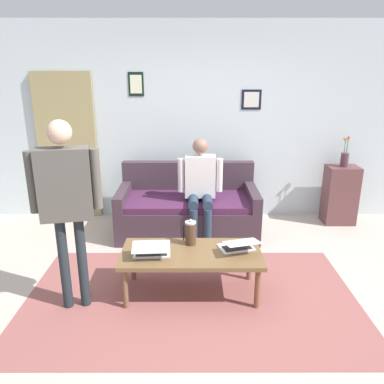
{
  "coord_description": "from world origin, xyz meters",
  "views": [
    {
      "loc": [
        0.01,
        3.18,
        2.08
      ],
      "look_at": [
        0.01,
        -0.77,
        0.8
      ],
      "focal_mm": 35.66,
      "sensor_mm": 36.0,
      "label": 1
    }
  ],
  "objects_px": {
    "coffee_table": "(191,256)",
    "laptop_left": "(152,251)",
    "person_seated": "(200,184)",
    "interior_door": "(67,147)",
    "couch": "(188,210)",
    "person_standing": "(66,193)",
    "laptop_center": "(238,246)",
    "french_press": "(190,233)",
    "flower_vase": "(345,158)",
    "side_shelf": "(340,195)"
  },
  "relations": [
    {
      "from": "coffee_table",
      "to": "interior_door",
      "type": "bearing_deg",
      "value": -49.69
    },
    {
      "from": "couch",
      "to": "french_press",
      "type": "relative_size",
      "value": 6.73
    },
    {
      "from": "laptop_left",
      "to": "laptop_center",
      "type": "distance_m",
      "value": 0.82
    },
    {
      "from": "couch",
      "to": "person_standing",
      "type": "height_order",
      "value": "person_standing"
    },
    {
      "from": "person_seated",
      "to": "laptop_left",
      "type": "bearing_deg",
      "value": 69.98
    },
    {
      "from": "person_standing",
      "to": "person_seated",
      "type": "height_order",
      "value": "person_standing"
    },
    {
      "from": "coffee_table",
      "to": "person_standing",
      "type": "bearing_deg",
      "value": 11.23
    },
    {
      "from": "flower_vase",
      "to": "laptop_center",
      "type": "bearing_deg",
      "value": 47.19
    },
    {
      "from": "flower_vase",
      "to": "couch",
      "type": "bearing_deg",
      "value": 8.82
    },
    {
      "from": "interior_door",
      "to": "person_standing",
      "type": "distance_m",
      "value": 2.37
    },
    {
      "from": "laptop_left",
      "to": "person_seated",
      "type": "xyz_separation_m",
      "value": [
        -0.47,
        -1.3,
        0.25
      ]
    },
    {
      "from": "interior_door",
      "to": "laptop_center",
      "type": "xyz_separation_m",
      "value": [
        -2.19,
        2.02,
        -0.54
      ]
    },
    {
      "from": "side_shelf",
      "to": "flower_vase",
      "type": "relative_size",
      "value": 1.94
    },
    {
      "from": "interior_door",
      "to": "flower_vase",
      "type": "relative_size",
      "value": 4.89
    },
    {
      "from": "coffee_table",
      "to": "flower_vase",
      "type": "height_order",
      "value": "flower_vase"
    },
    {
      "from": "laptop_left",
      "to": "french_press",
      "type": "height_order",
      "value": "french_press"
    },
    {
      "from": "couch",
      "to": "laptop_center",
      "type": "height_order",
      "value": "couch"
    },
    {
      "from": "coffee_table",
      "to": "french_press",
      "type": "distance_m",
      "value": 0.23
    },
    {
      "from": "interior_door",
      "to": "couch",
      "type": "xyz_separation_m",
      "value": [
        -1.7,
        0.59,
        -0.72
      ]
    },
    {
      "from": "interior_door",
      "to": "side_shelf",
      "type": "bearing_deg",
      "value": 176.08
    },
    {
      "from": "coffee_table",
      "to": "flower_vase",
      "type": "relative_size",
      "value": 3.14
    },
    {
      "from": "laptop_left",
      "to": "person_standing",
      "type": "distance_m",
      "value": 0.92
    },
    {
      "from": "side_shelf",
      "to": "person_seated",
      "type": "relative_size",
      "value": 0.64
    },
    {
      "from": "coffee_table",
      "to": "laptop_center",
      "type": "bearing_deg",
      "value": -174.93
    },
    {
      "from": "french_press",
      "to": "person_standing",
      "type": "height_order",
      "value": "person_standing"
    },
    {
      "from": "laptop_center",
      "to": "flower_vase",
      "type": "bearing_deg",
      "value": -132.81
    },
    {
      "from": "laptop_center",
      "to": "side_shelf",
      "type": "xyz_separation_m",
      "value": [
        -1.63,
        -1.75,
        -0.08
      ]
    },
    {
      "from": "interior_door",
      "to": "side_shelf",
      "type": "xyz_separation_m",
      "value": [
        -3.81,
        0.26,
        -0.62
      ]
    },
    {
      "from": "coffee_table",
      "to": "laptop_left",
      "type": "bearing_deg",
      "value": 9.92
    },
    {
      "from": "laptop_left",
      "to": "person_seated",
      "type": "distance_m",
      "value": 1.41
    },
    {
      "from": "french_press",
      "to": "side_shelf",
      "type": "height_order",
      "value": "side_shelf"
    },
    {
      "from": "interior_door",
      "to": "side_shelf",
      "type": "height_order",
      "value": "interior_door"
    },
    {
      "from": "flower_vase",
      "to": "person_standing",
      "type": "relative_size",
      "value": 0.25
    },
    {
      "from": "couch",
      "to": "interior_door",
      "type": "bearing_deg",
      "value": -19.14
    },
    {
      "from": "coffee_table",
      "to": "side_shelf",
      "type": "xyz_separation_m",
      "value": [
        -2.07,
        -1.79,
        0.01
      ]
    },
    {
      "from": "laptop_center",
      "to": "person_seated",
      "type": "height_order",
      "value": "person_seated"
    },
    {
      "from": "person_standing",
      "to": "laptop_center",
      "type": "bearing_deg",
      "value": -170.58
    },
    {
      "from": "side_shelf",
      "to": "person_seated",
      "type": "xyz_separation_m",
      "value": [
        1.96,
        0.55,
        0.32
      ]
    },
    {
      "from": "french_press",
      "to": "flower_vase",
      "type": "xyz_separation_m",
      "value": [
        -2.08,
        -1.63,
        0.38
      ]
    },
    {
      "from": "couch",
      "to": "person_standing",
      "type": "distance_m",
      "value": 2.1
    },
    {
      "from": "person_seated",
      "to": "laptop_center",
      "type": "bearing_deg",
      "value": 105.62
    },
    {
      "from": "interior_door",
      "to": "flower_vase",
      "type": "xyz_separation_m",
      "value": [
        -3.81,
        0.26,
        -0.09
      ]
    },
    {
      "from": "couch",
      "to": "side_shelf",
      "type": "xyz_separation_m",
      "value": [
        -2.12,
        -0.33,
        0.1
      ]
    },
    {
      "from": "laptop_center",
      "to": "side_shelf",
      "type": "height_order",
      "value": "side_shelf"
    },
    {
      "from": "interior_door",
      "to": "french_press",
      "type": "height_order",
      "value": "interior_door"
    },
    {
      "from": "person_standing",
      "to": "person_seated",
      "type": "bearing_deg",
      "value": -128.66
    },
    {
      "from": "coffee_table",
      "to": "person_standing",
      "type": "height_order",
      "value": "person_standing"
    },
    {
      "from": "flower_vase",
      "to": "person_seated",
      "type": "bearing_deg",
      "value": 15.8
    },
    {
      "from": "couch",
      "to": "flower_vase",
      "type": "xyz_separation_m",
      "value": [
        -2.12,
        -0.33,
        0.63
      ]
    },
    {
      "from": "laptop_left",
      "to": "french_press",
      "type": "relative_size",
      "value": 1.35
    }
  ]
}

